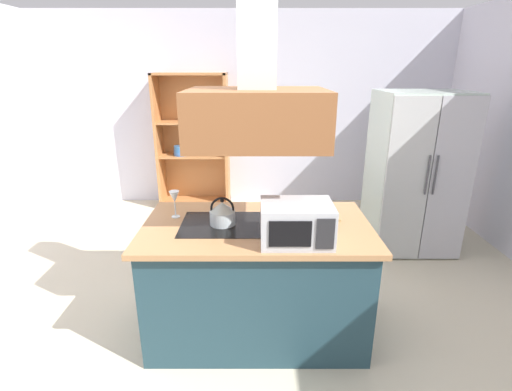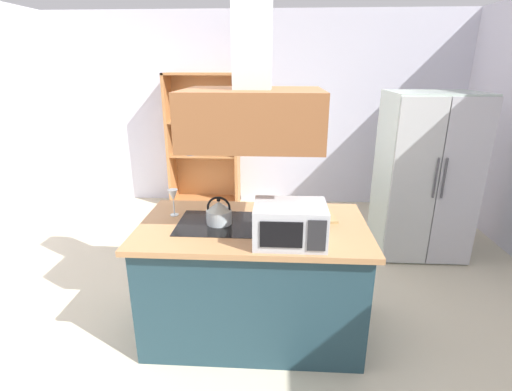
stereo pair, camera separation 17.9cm
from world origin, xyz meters
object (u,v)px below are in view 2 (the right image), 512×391
(wine_glass_on_counter, at_px, (173,196))
(cutting_board, at_px, (312,217))
(dish_cabinet, at_px, (204,148))
(refrigerator, at_px, (424,176))
(kettle, at_px, (219,212))
(microwave, at_px, (290,224))

(wine_glass_on_counter, bearing_deg, cutting_board, 0.20)
(dish_cabinet, relative_size, wine_glass_on_counter, 9.17)
(refrigerator, relative_size, cutting_board, 5.11)
(kettle, bearing_deg, refrigerator, 36.81)
(microwave, height_order, wine_glass_on_counter, microwave)
(kettle, xyz_separation_m, wine_glass_on_counter, (-0.37, 0.14, 0.06))
(refrigerator, xyz_separation_m, dish_cabinet, (-2.64, 1.38, -0.03))
(kettle, bearing_deg, wine_glass_on_counter, 158.98)
(dish_cabinet, height_order, cutting_board, dish_cabinet)
(dish_cabinet, bearing_deg, microwave, -69.70)
(wine_glass_on_counter, bearing_deg, refrigerator, 29.74)
(cutting_board, xyz_separation_m, wine_glass_on_counter, (-1.05, -0.00, 0.14))
(dish_cabinet, height_order, wine_glass_on_counter, dish_cabinet)
(refrigerator, height_order, microwave, refrigerator)
(dish_cabinet, bearing_deg, wine_glass_on_counter, -83.86)
(cutting_board, bearing_deg, kettle, -167.98)
(dish_cabinet, height_order, microwave, dish_cabinet)
(dish_cabinet, xyz_separation_m, cutting_board, (1.34, -2.72, 0.07))
(refrigerator, xyz_separation_m, microwave, (-1.48, -1.76, 0.16))
(dish_cabinet, distance_m, microwave, 3.35)
(cutting_board, bearing_deg, dish_cabinet, 116.24)
(kettle, bearing_deg, cutting_board, 12.02)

